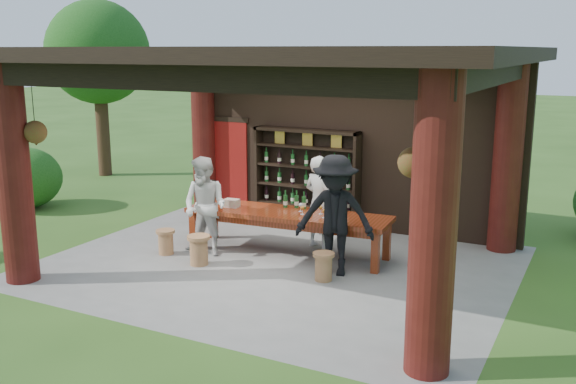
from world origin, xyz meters
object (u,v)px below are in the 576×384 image
at_px(wine_shelf, 306,177).
at_px(stool_far_left, 166,241).
at_px(stool_near_left, 199,249).
at_px(stool_near_right, 324,266).
at_px(host, 319,202).
at_px(guest_woman, 205,206).
at_px(guest_man, 335,216).
at_px(napkin_basket, 232,203).
at_px(tasting_table, 288,218).

relative_size(wine_shelf, stool_far_left, 5.12).
distance_m(stool_near_left, stool_near_right, 2.14).
distance_m(stool_near_left, host, 2.30).
distance_m(guest_woman, guest_man, 2.37).
bearing_deg(wine_shelf, stool_far_left, -115.37).
bearing_deg(guest_man, host, 109.74).
distance_m(stool_near_right, guest_man, 0.80).
bearing_deg(napkin_basket, stool_near_right, -20.08).
relative_size(guest_woman, guest_man, 0.89).
xyz_separation_m(guest_woman, napkin_basket, (0.20, 0.52, -0.03)).
height_order(stool_near_right, guest_woman, guest_woman).
xyz_separation_m(tasting_table, napkin_basket, (-1.04, -0.14, 0.18)).
bearing_deg(guest_woman, guest_man, 3.55).
bearing_deg(guest_man, stool_near_left, -178.89).
xyz_separation_m(stool_near_left, guest_woman, (-0.21, 0.52, 0.59)).
bearing_deg(stool_near_right, stool_near_left, -172.95).
bearing_deg(tasting_table, stool_near_left, -131.27).
bearing_deg(stool_near_left, tasting_table, 48.73).
height_order(tasting_table, host, host).
bearing_deg(tasting_table, napkin_basket, -172.49).
distance_m(wine_shelf, guest_woman, 2.61).
height_order(stool_near_right, stool_far_left, stool_near_right).
distance_m(stool_near_left, stool_far_left, 0.86).
xyz_separation_m(wine_shelf, stool_near_right, (1.62, -2.77, -0.75)).
height_order(stool_far_left, guest_man, guest_man).
bearing_deg(napkin_basket, stool_far_left, -134.83).
bearing_deg(guest_man, guest_woman, 167.47).
bearing_deg(guest_woman, tasting_table, 29.20).
bearing_deg(stool_far_left, guest_woman, 26.61).
distance_m(host, guest_woman, 2.00).
distance_m(tasting_table, napkin_basket, 1.07).
distance_m(guest_man, napkin_basket, 2.20).
bearing_deg(host, wine_shelf, -38.71).
xyz_separation_m(wine_shelf, guest_woman, (-0.71, -2.51, -0.13)).
bearing_deg(tasting_table, stool_near_right, -40.06).
relative_size(guest_woman, napkin_basket, 6.54).
bearing_deg(stool_near_left, host, 52.56).
xyz_separation_m(wine_shelf, stool_far_left, (-1.34, -2.82, -0.75)).
xyz_separation_m(stool_far_left, guest_woman, (0.63, 0.31, 0.62)).
bearing_deg(guest_woman, wine_shelf, 75.46).
bearing_deg(guest_woman, stool_near_left, -66.52).
bearing_deg(napkin_basket, guest_man, -11.26).
relative_size(stool_near_right, guest_man, 0.23).
bearing_deg(tasting_table, stool_far_left, -152.55).
bearing_deg(napkin_basket, guest_woman, -111.43).
bearing_deg(stool_near_right, stool_far_left, -178.91).
relative_size(wine_shelf, tasting_table, 0.61).
relative_size(tasting_table, stool_near_left, 7.29).
distance_m(tasting_table, guest_man, 1.29).
bearing_deg(wine_shelf, stool_near_right, -59.62).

